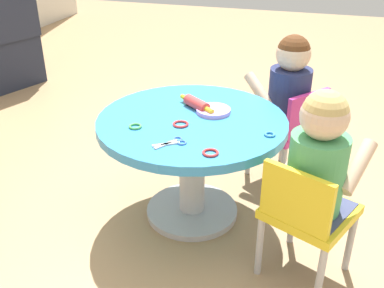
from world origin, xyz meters
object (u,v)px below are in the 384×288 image
craft_table (192,145)px  rolling_pin (197,104)px  seated_child_left (319,158)px  seated_child_right (289,86)px  child_chair_left (306,214)px  child_chair_right (290,129)px  craft_scissors (174,142)px

craft_table → rolling_pin: 0.19m
seated_child_left → seated_child_right: bearing=14.5°
child_chair_left → seated_child_right: 0.80m
child_chair_left → rolling_pin: rolling_pin is taller
child_chair_right → craft_scissors: (-0.69, 0.40, 0.21)m
child_chair_left → craft_table: bearing=62.8°
rolling_pin → child_chair_right: bearing=-49.9°
craft_table → seated_child_right: size_ratio=1.64×
rolling_pin → craft_scissors: (-0.35, -0.01, -0.02)m
child_chair_right → craft_table: bearing=138.5°
seated_child_right → craft_scissors: 0.80m
seated_child_left → craft_scissors: size_ratio=3.85×
child_chair_left → rolling_pin: (0.38, 0.54, 0.23)m
seated_child_left → child_chair_left: bearing=156.1°
craft_table → craft_scissors: 0.28m
craft_table → child_chair_right: child_chair_right is taller
child_chair_right → craft_scissors: size_ratio=4.05×
child_chair_left → seated_child_left: 0.23m
craft_scissors → child_chair_right: bearing=-29.8°
child_chair_left → seated_child_right: seated_child_right is taller
seated_child_right → craft_scissors: (-0.72, 0.37, -0.02)m
child_chair_left → seated_child_left: seated_child_left is taller
child_chair_left → child_chair_right: (0.72, 0.14, 0.00)m
child_chair_left → craft_scissors: child_chair_left is taller
child_chair_left → seated_child_right: size_ratio=1.05×
rolling_pin → craft_scissors: 0.35m
child_chair_left → craft_scissors: (0.03, 0.53, 0.21)m
craft_table → seated_child_right: (0.47, -0.37, 0.15)m
child_chair_right → rolling_pin: (-0.34, 0.41, 0.23)m
seated_child_right → craft_scissors: bearing=153.0°
craft_table → seated_child_right: seated_child_right is taller
rolling_pin → child_chair_left: bearing=-124.9°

